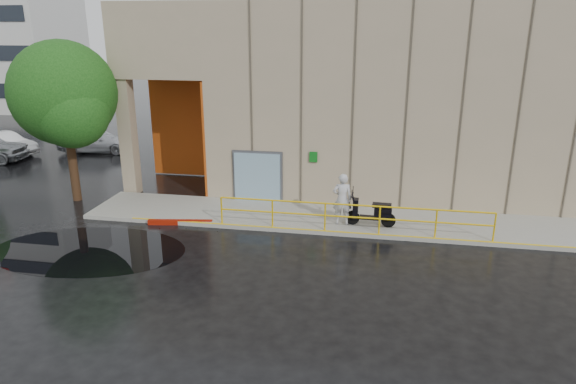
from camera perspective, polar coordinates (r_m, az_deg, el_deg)
name	(u,v)px	position (r m, az deg, el deg)	size (l,w,h in m)	color
ground	(208,265)	(16.27, -8.90, -8.04)	(120.00, 120.00, 0.00)	black
sidewalk	(347,220)	(19.59, 6.56, -3.07)	(20.00, 3.00, 0.15)	gray
building	(383,90)	(24.93, 10.49, 11.08)	(20.00, 10.17, 8.00)	gray
guardrail	(352,218)	(18.11, 7.13, -2.85)	(9.56, 0.06, 1.03)	yellow
person	(342,199)	(18.65, 6.04, -0.79)	(0.70, 0.46, 1.91)	silver
scooter	(372,205)	(18.66, 9.28, -1.42)	(1.82, 0.64, 1.40)	black
red_curb	(180,222)	(19.59, -11.89, -3.31)	(2.40, 0.18, 0.18)	maroon
puddle	(89,250)	(18.32, -21.26, -6.03)	(6.46, 3.97, 0.01)	black
car_b	(4,144)	(33.57, -28.98, 4.68)	(1.37, 3.92, 1.29)	white
car_c	(97,141)	(32.17, -20.47, 5.33)	(1.82, 4.49, 1.30)	silver
tree_near	(66,98)	(22.56, -23.49, 9.57)	(4.18, 4.18, 6.61)	#301C10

